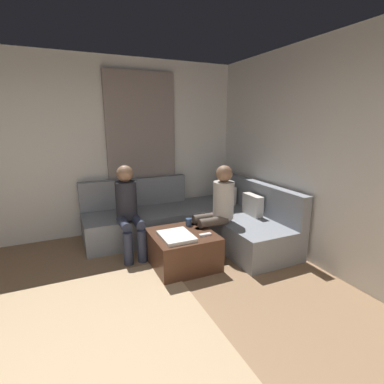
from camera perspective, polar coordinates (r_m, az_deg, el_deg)
The scene contains 10 objects.
wall_left at distance 4.71m, azimuth -25.73°, elevation 7.43°, with size 0.12×6.00×2.70m, color silver.
curtain_panel at distance 4.77m, azimuth -9.76°, elevation 7.45°, with size 0.06×1.10×2.50m, color gray.
area_rug at distance 2.63m, azimuth -20.42°, elevation -29.25°, with size 2.60×2.20×0.01m, color tan.
sectional_couch at distance 4.48m, azimuth 0.50°, elevation -5.51°, with size 2.10×2.55×0.87m.
ottoman at distance 3.68m, azimuth -1.86°, elevation -11.13°, with size 0.76×0.76×0.42m, color #4C2D1E.
folded_blanket at distance 3.47m, azimuth -3.09°, elevation -8.66°, with size 0.44×0.36×0.04m, color white.
coffee_mug at distance 3.84m, azimuth -0.67°, elevation -5.91°, with size 0.08×0.08×0.10m, color #334C72.
game_remote at distance 3.53m, azimuth 2.59°, elevation -8.36°, with size 0.05×0.15×0.02m, color white.
person_on_couch_back at distance 3.89m, azimuth 4.94°, elevation -2.77°, with size 0.30×0.60×1.20m.
person_on_couch_side at distance 3.92m, azimuth -12.42°, elevation -2.91°, with size 0.60×0.30×1.20m.
Camera 1 is at (1.75, 0.09, 1.77)m, focal length 27.15 mm.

